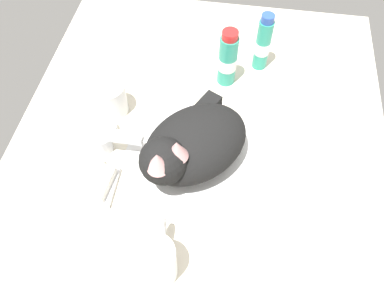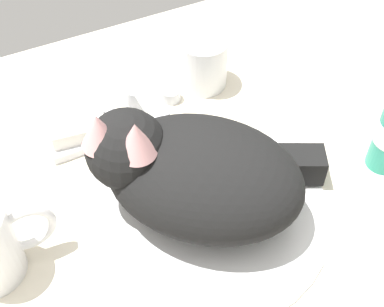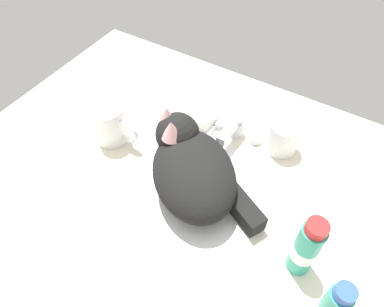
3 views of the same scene
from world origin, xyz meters
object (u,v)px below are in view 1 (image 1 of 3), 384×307
at_px(rinse_cup, 111,99).
at_px(mouthwash_bottle, 263,44).
at_px(soap_bar, 98,182).
at_px(toothpaste_bottle, 228,59).
at_px(faucet, 109,142).
at_px(cat, 190,145).
at_px(coffee_mug, 156,261).

relative_size(rinse_cup, mouthwash_bottle, 0.51).
bearing_deg(soap_bar, mouthwash_bottle, -36.69).
relative_size(toothpaste_bottle, mouthwash_bottle, 0.97).
distance_m(faucet, mouthwash_bottle, 0.43).
xyz_separation_m(rinse_cup, soap_bar, (-0.20, -0.03, -0.02)).
distance_m(cat, mouthwash_bottle, 0.34).
height_order(faucet, soap_bar, faucet).
relative_size(soap_bar, toothpaste_bottle, 0.50).
relative_size(cat, toothpaste_bottle, 2.06).
xyz_separation_m(cat, soap_bar, (-0.08, 0.17, -0.05)).
relative_size(faucet, mouthwash_bottle, 0.86).
height_order(coffee_mug, rinse_cup, coffee_mug).
xyz_separation_m(soap_bar, toothpaste_bottle, (0.34, -0.22, 0.05)).
height_order(faucet, cat, cat).
xyz_separation_m(soap_bar, mouthwash_bottle, (0.40, -0.30, 0.05)).
distance_m(soap_bar, toothpaste_bottle, 0.41).
distance_m(faucet, soap_bar, 0.09).
bearing_deg(rinse_cup, cat, -120.88).
distance_m(coffee_mug, soap_bar, 0.21).
bearing_deg(rinse_cup, soap_bar, -172.20).
bearing_deg(rinse_cup, coffee_mug, -153.15).
relative_size(cat, mouthwash_bottle, 2.01).
height_order(faucet, mouthwash_bottle, mouthwash_bottle).
bearing_deg(soap_bar, coffee_mug, -134.51).
relative_size(coffee_mug, toothpaste_bottle, 0.80).
bearing_deg(toothpaste_bottle, soap_bar, 146.77).
xyz_separation_m(cat, mouthwash_bottle, (0.32, -0.13, 0.00)).
bearing_deg(coffee_mug, toothpaste_bottle, -8.40).
xyz_separation_m(coffee_mug, soap_bar, (0.15, 0.15, -0.03)).
xyz_separation_m(faucet, soap_bar, (-0.09, -0.00, -0.01)).
bearing_deg(faucet, mouthwash_bottle, -44.46).
bearing_deg(cat, toothpaste_bottle, -10.98).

